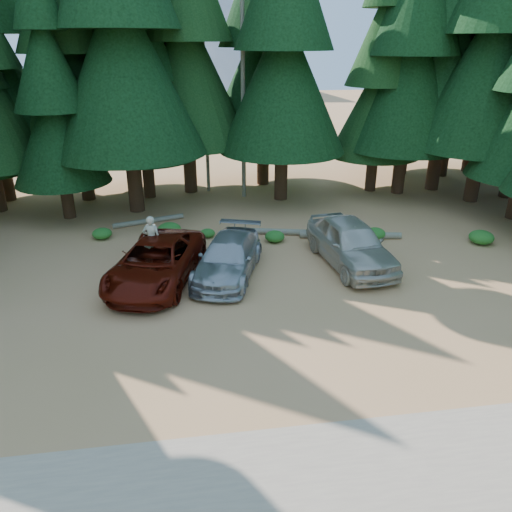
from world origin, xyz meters
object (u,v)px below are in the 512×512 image
object	(u,v)px
log_mid	(276,232)
log_right	(350,235)
silver_minivan_center	(228,258)
red_pickup	(156,262)
silver_minivan_right	(351,243)
log_left	(149,221)
frisbee_player	(152,239)

from	to	relation	value
log_mid	log_right	bearing A→B (deg)	-3.41
silver_minivan_center	log_right	bearing A→B (deg)	45.83
red_pickup	silver_minivan_right	size ratio (longest dim) A/B	1.07
log_right	log_left	bearing A→B (deg)	169.61
silver_minivan_right	log_mid	size ratio (longest dim) A/B	1.59
red_pickup	log_right	size ratio (longest dim) A/B	1.24
red_pickup	frisbee_player	size ratio (longest dim) A/B	3.14
red_pickup	silver_minivan_right	xyz separation A→B (m)	(7.81, 0.49, 0.12)
frisbee_player	log_mid	world-z (taller)	frisbee_player
frisbee_player	log_left	world-z (taller)	frisbee_player
silver_minivan_center	log_mid	world-z (taller)	silver_minivan_center
frisbee_player	log_right	distance (m)	9.36
silver_minivan_right	log_right	distance (m)	3.04
red_pickup	log_right	xyz separation A→B (m)	(8.78, 3.27, -0.66)
silver_minivan_center	log_left	xyz separation A→B (m)	(-3.40, 6.62, -0.62)
red_pickup	log_right	distance (m)	9.39
silver_minivan_center	frisbee_player	bearing A→B (deg)	-173.53
log_left	log_right	distance (m)	10.06
red_pickup	log_mid	distance (m)	6.93
frisbee_player	log_mid	bearing A→B (deg)	-138.69
silver_minivan_right	log_mid	xyz separation A→B (m)	(-2.40, 3.79, -0.79)
log_right	log_mid	bearing A→B (deg)	173.26
silver_minivan_center	silver_minivan_right	bearing A→B (deg)	22.31
log_left	red_pickup	bearing A→B (deg)	-102.53
silver_minivan_center	log_left	distance (m)	7.47
silver_minivan_center	silver_minivan_right	distance (m)	5.08
log_left	silver_minivan_center	bearing A→B (deg)	-80.80
log_mid	log_right	size ratio (longest dim) A/B	0.73
silver_minivan_center	frisbee_player	size ratio (longest dim) A/B	2.74
red_pickup	log_left	distance (m)	6.83
red_pickup	silver_minivan_center	bearing A→B (deg)	19.63
silver_minivan_right	frisbee_player	distance (m)	7.98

